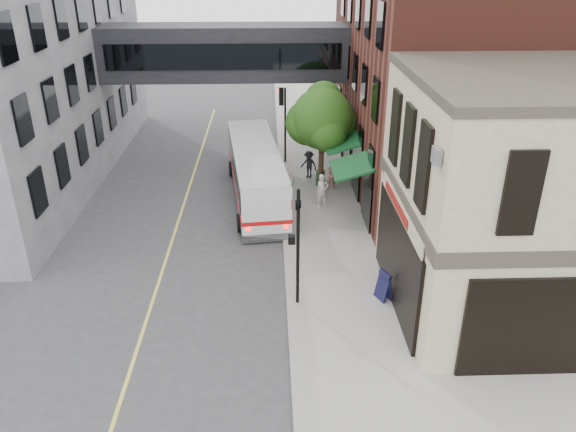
{
  "coord_description": "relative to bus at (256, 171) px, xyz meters",
  "views": [
    {
      "loc": [
        -0.54,
        -15.22,
        11.93
      ],
      "look_at": [
        0.09,
        3.05,
        3.16
      ],
      "focal_mm": 35.0,
      "sensor_mm": 36.0,
      "label": 1
    }
  ],
  "objects": [
    {
      "name": "pedestrian_c",
      "position": [
        2.92,
        2.48,
        -0.61
      ],
      "size": [
        1.16,
        1.05,
        1.57
      ],
      "primitive_type": "imported",
      "rotation": [
        0.0,
        0.0,
        -0.6
      ],
      "color": "black",
      "rests_on": "sidewalk_main"
    },
    {
      "name": "pedestrian_b",
      "position": [
        4.1,
        0.69,
        -0.57
      ],
      "size": [
        0.8,
        0.63,
        1.64
      ],
      "primitive_type": "imported",
      "rotation": [
        0.0,
        0.0,
        0.01
      ],
      "color": "pink",
      "rests_on": "sidewalk_main"
    },
    {
      "name": "ground",
      "position": [
        1.27,
        -11.87,
        -1.54
      ],
      "size": [
        120.0,
        120.0,
        0.0
      ],
      "primitive_type": "plane",
      "color": "#38383A",
      "rests_on": "ground"
    },
    {
      "name": "pedestrian_a",
      "position": [
        3.32,
        -1.45,
        -0.55
      ],
      "size": [
        0.71,
        0.57,
        1.7
      ],
      "primitive_type": "imported",
      "rotation": [
        0.0,
        0.0,
        0.29
      ],
      "color": "white",
      "rests_on": "sidewalk_main"
    },
    {
      "name": "sidewalk_main",
      "position": [
        3.27,
        2.13,
        -1.47
      ],
      "size": [
        4.0,
        60.0,
        0.15
      ],
      "primitive_type": "cube",
      "color": "gray",
      "rests_on": "ground"
    },
    {
      "name": "skyway_bridge",
      "position": [
        -1.73,
        6.13,
        4.96
      ],
      "size": [
        14.0,
        3.18,
        3.0
      ],
      "color": "black",
      "rests_on": "ground"
    },
    {
      "name": "traffic_signal_near",
      "position": [
        1.64,
        -9.87,
        1.44
      ],
      "size": [
        0.44,
        0.22,
        4.6
      ],
      "color": "black",
      "rests_on": "sidewalk_main"
    },
    {
      "name": "newspaper_box",
      "position": [
        3.48,
        1.33,
        -0.97
      ],
      "size": [
        0.5,
        0.47,
        0.85
      ],
      "primitive_type": "cube",
      "rotation": [
        0.0,
        0.0,
        -0.23
      ],
      "color": "#12501F",
      "rests_on": "sidewalk_main"
    },
    {
      "name": "street_tree",
      "position": [
        3.46,
        1.34,
        2.37
      ],
      "size": [
        3.8,
        3.2,
        5.6
      ],
      "color": "#382619",
      "rests_on": "sidewalk_main"
    },
    {
      "name": "lane_marking",
      "position": [
        -3.73,
        -1.87,
        -1.54
      ],
      "size": [
        0.12,
        40.0,
        0.01
      ],
      "primitive_type": "cube",
      "color": "#D8CC4C",
      "rests_on": "ground"
    },
    {
      "name": "bus",
      "position": [
        0.0,
        0.0,
        0.0
      ],
      "size": [
        3.41,
        10.44,
        2.76
      ],
      "color": "silver",
      "rests_on": "ground"
    },
    {
      "name": "brick_building",
      "position": [
        11.25,
        3.12,
        5.44
      ],
      "size": [
        13.76,
        18.0,
        14.0
      ],
      "color": "#522219",
      "rests_on": "ground"
    },
    {
      "name": "sandwich_board",
      "position": [
        4.87,
        -9.76,
        -0.83
      ],
      "size": [
        0.63,
        0.75,
        1.13
      ],
      "primitive_type": "cube",
      "rotation": [
        0.0,
        0.0,
        0.43
      ],
      "color": "black",
      "rests_on": "sidewalk_main"
    },
    {
      "name": "corner_building",
      "position": [
        10.24,
        -9.87,
        2.67
      ],
      "size": [
        10.19,
        8.12,
        8.45
      ],
      "color": "tan",
      "rests_on": "ground"
    },
    {
      "name": "traffic_signal_far",
      "position": [
        1.53,
        5.13,
        1.79
      ],
      "size": [
        0.53,
        0.28,
        4.5
      ],
      "color": "black",
      "rests_on": "sidewalk_main"
    },
    {
      "name": "street_sign_pole",
      "position": [
        1.66,
        -4.87,
        0.39
      ],
      "size": [
        0.08,
        0.75,
        3.0
      ],
      "color": "gray",
      "rests_on": "sidewalk_main"
    }
  ]
}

